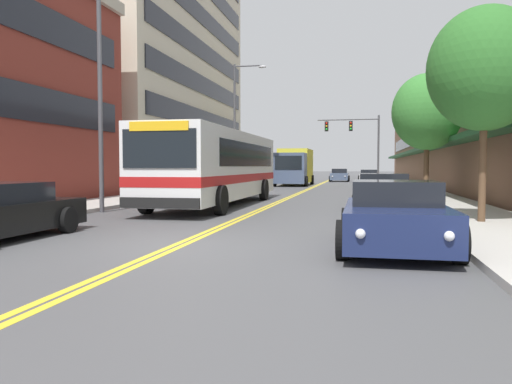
% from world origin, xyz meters
% --- Properties ---
extents(ground_plane, '(240.00, 240.00, 0.00)m').
position_xyz_m(ground_plane, '(0.00, 37.00, 0.00)').
color(ground_plane, '#4C4C4F').
extents(sidewalk_left, '(3.00, 106.00, 0.14)m').
position_xyz_m(sidewalk_left, '(-7.00, 37.00, 0.07)').
color(sidewalk_left, '#B2ADA5').
rests_on(sidewalk_left, ground_plane).
extents(sidewalk_right, '(3.00, 106.00, 0.14)m').
position_xyz_m(sidewalk_right, '(7.00, 37.00, 0.07)').
color(sidewalk_right, '#B2ADA5').
rests_on(sidewalk_right, ground_plane).
extents(centre_line, '(0.34, 106.00, 0.01)m').
position_xyz_m(centre_line, '(0.00, 37.00, 0.00)').
color(centre_line, yellow).
rests_on(centre_line, ground_plane).
extents(office_tower_left, '(12.08, 24.56, 24.24)m').
position_xyz_m(office_tower_left, '(-14.74, 28.94, 12.12)').
color(office_tower_left, beige).
rests_on(office_tower_left, ground_plane).
extents(storefront_row_right, '(9.10, 68.00, 7.17)m').
position_xyz_m(storefront_row_right, '(12.73, 37.00, 3.58)').
color(storefront_row_right, brown).
rests_on(storefront_row_right, ground_plane).
extents(city_bus, '(2.94, 12.37, 3.00)m').
position_xyz_m(city_bus, '(-2.22, 10.43, 1.70)').
color(city_bus, silver).
rests_on(city_bus, ground_plane).
extents(car_charcoal_parked_left_near, '(2.21, 4.32, 1.38)m').
position_xyz_m(car_charcoal_parked_left_near, '(-4.38, 26.45, 0.64)').
color(car_charcoal_parked_left_near, '#232328').
rests_on(car_charcoal_parked_left_near, ground_plane).
extents(car_navy_parked_right_foreground, '(2.14, 4.28, 1.34)m').
position_xyz_m(car_navy_parked_right_foreground, '(4.31, 0.28, 0.63)').
color(car_navy_parked_right_foreground, '#19234C').
rests_on(car_navy_parked_right_foreground, ground_plane).
extents(car_dark_grey_parked_right_mid, '(2.19, 4.29, 1.36)m').
position_xyz_m(car_dark_grey_parked_right_mid, '(4.45, 8.88, 0.63)').
color(car_dark_grey_parked_right_mid, '#38383D').
rests_on(car_dark_grey_parked_right_mid, ground_plane).
extents(car_silver_parked_right_far, '(2.17, 4.42, 1.29)m').
position_xyz_m(car_silver_parked_right_far, '(4.44, 43.03, 0.61)').
color(car_silver_parked_right_far, '#B7B7BC').
rests_on(car_silver_parked_right_far, ground_plane).
extents(car_slate_blue_moving_lead, '(2.13, 4.17, 1.37)m').
position_xyz_m(car_slate_blue_moving_lead, '(1.38, 45.06, 0.64)').
color(car_slate_blue_moving_lead, '#475675').
rests_on(car_slate_blue_moving_lead, ground_plane).
extents(box_truck, '(2.84, 7.10, 3.11)m').
position_xyz_m(box_truck, '(-1.93, 32.66, 1.61)').
color(box_truck, '#475675').
rests_on(box_truck, ground_plane).
extents(traffic_signal_mast, '(5.69, 0.38, 6.33)m').
position_xyz_m(traffic_signal_mast, '(3.27, 37.72, 4.50)').
color(traffic_signal_mast, '#47474C').
rests_on(traffic_signal_mast, ground_plane).
extents(street_lamp_left_near, '(2.56, 0.28, 9.10)m').
position_xyz_m(street_lamp_left_near, '(-4.97, 6.31, 5.36)').
color(street_lamp_left_near, '#47474C').
rests_on(street_lamp_left_near, ground_plane).
extents(street_lamp_left_far, '(2.39, 0.28, 8.93)m').
position_xyz_m(street_lamp_left_far, '(-5.00, 25.26, 5.25)').
color(street_lamp_left_far, '#47474C').
rests_on(street_lamp_left_far, ground_plane).
extents(street_tree_right_near, '(2.98, 2.98, 5.70)m').
position_xyz_m(street_tree_right_near, '(6.84, 4.56, 4.20)').
color(street_tree_right_near, brown).
rests_on(street_tree_right_near, sidewalk_right).
extents(street_tree_right_mid, '(3.34, 3.34, 5.95)m').
position_xyz_m(street_tree_right_mid, '(6.74, 15.58, 4.24)').
color(street_tree_right_mid, brown).
rests_on(street_tree_right_mid, sidewalk_right).
extents(fire_hydrant, '(0.32, 0.24, 0.81)m').
position_xyz_m(fire_hydrant, '(5.95, 12.93, 0.55)').
color(fire_hydrant, yellow).
rests_on(fire_hydrant, sidewalk_right).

